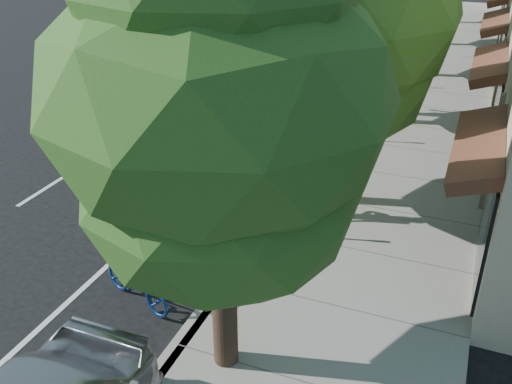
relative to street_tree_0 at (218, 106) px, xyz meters
The scene contains 14 objects.
ground 5.02m from the street_tree_0, 114.23° to the left, with size 120.00×120.00×0.00m, color black.
sidewalk 11.03m from the street_tree_0, 82.03° to the left, with size 4.60×56.00×0.15m, color gray.
curb 10.98m from the street_tree_0, 95.14° to the left, with size 0.30×56.00×0.15m, color #9E998E.
curb_red_segment 5.43m from the street_tree_0, 106.70° to the left, with size 0.32×4.00×0.15m, color maroon.
street_tree_0 is the anchor object (origin of this frame).
street_tree_1 6.00m from the street_tree_0, 90.00° to the left, with size 5.31×5.31×7.61m.
street_tree_2 12.01m from the street_tree_0, 90.00° to the left, with size 4.25×4.25×6.60m.
cyclist 6.19m from the street_tree_0, 97.41° to the left, with size 0.67×0.44×1.84m, color white.
bicycle 4.71m from the street_tree_0, 158.22° to the left, with size 0.63×1.82×0.95m, color navy.
silver_suv 8.90m from the street_tree_0, 112.46° to the left, with size 2.84×6.15×1.71m, color silver.
dark_sedan 11.98m from the street_tree_0, 104.36° to the left, with size 1.47×4.22×1.39m, color black.
white_pickup 19.21m from the street_tree_0, 99.46° to the left, with size 2.38×5.86×1.70m, color silver.
dark_suv_far 24.00m from the street_tree_0, 97.37° to the left, with size 1.73×4.29×1.46m, color black.
pedestrian 13.45m from the street_tree_0, 89.07° to the left, with size 0.96×0.75×1.97m, color black.
Camera 1 is at (3.96, -8.34, 6.94)m, focal length 40.00 mm.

